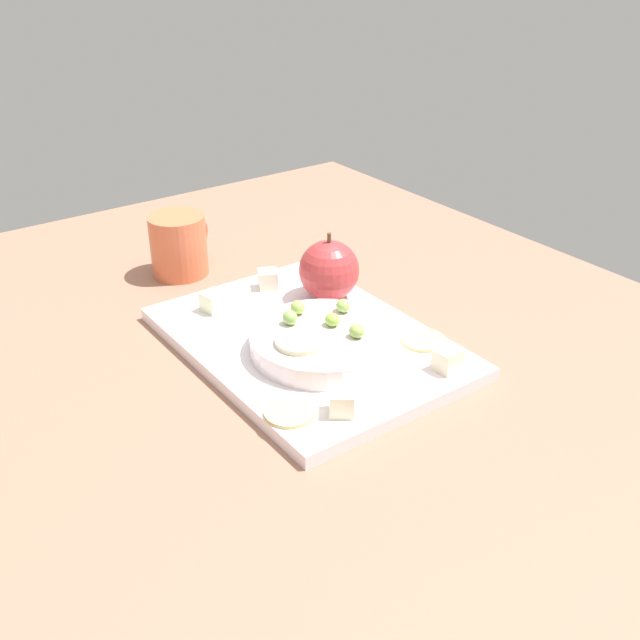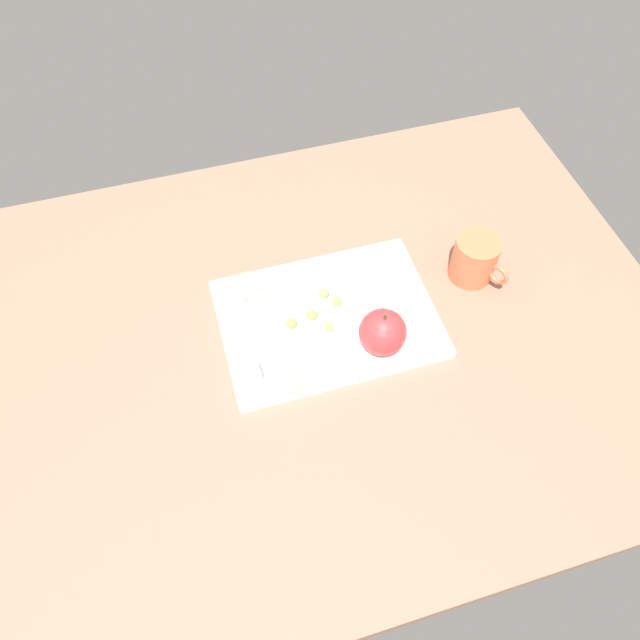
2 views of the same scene
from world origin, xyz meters
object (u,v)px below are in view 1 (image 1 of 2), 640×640
(cheese_cube_3, at_px, (342,403))
(grape_3, at_px, (332,320))
(apple_whole, at_px, (329,270))
(apple_slice_0, at_px, (301,341))
(cracker_1, at_px, (290,412))
(grape_1, at_px, (292,319))
(serving_dish, at_px, (323,342))
(cup, at_px, (179,245))
(cheese_cube_2, at_px, (268,279))
(grape_2, at_px, (343,306))
(cheese_cube_0, at_px, (447,360))
(grape_4, at_px, (298,307))
(platter, at_px, (309,343))
(cheese_cube_1, at_px, (213,302))
(grape_0, at_px, (357,331))
(cracker_0, at_px, (424,340))

(cheese_cube_3, xyz_separation_m, grape_3, (0.11, -0.07, 0.02))
(apple_whole, xyz_separation_m, apple_slice_0, (-0.11, 0.12, -0.01))
(grape_3, distance_m, apple_slice_0, 0.05)
(apple_whole, bearing_deg, cracker_1, 134.86)
(apple_whole, distance_m, grape_1, 0.13)
(grape_1, bearing_deg, serving_dish, -149.73)
(cup, bearing_deg, cheese_cube_2, -157.53)
(cheese_cube_2, bearing_deg, grape_2, -176.05)
(cheese_cube_3, xyz_separation_m, cup, (0.42, -0.03, 0.02))
(cheese_cube_0, xyz_separation_m, apple_slice_0, (0.10, 0.12, 0.02))
(grape_2, bearing_deg, grape_4, 59.02)
(cracker_1, distance_m, grape_1, 0.14)
(platter, bearing_deg, apple_slice_0, 136.35)
(cheese_cube_0, xyz_separation_m, cheese_cube_1, (0.27, 0.14, 0.00))
(cheese_cube_0, distance_m, grape_1, 0.18)
(platter, bearing_deg, cheese_cube_0, -151.11)
(grape_2, height_order, cup, cup)
(apple_slice_0, bearing_deg, grape_4, -31.80)
(grape_3, bearing_deg, grape_4, 18.28)
(cheese_cube_0, xyz_separation_m, cheese_cube_3, (0.00, 0.14, 0.00))
(cheese_cube_2, relative_size, apple_slice_0, 0.44)
(apple_whole, relative_size, cheese_cube_3, 3.14)
(platter, distance_m, cup, 0.28)
(grape_0, height_order, cup, cup)
(cup, bearing_deg, apple_slice_0, 177.47)
(serving_dish, xyz_separation_m, cheese_cube_1, (0.16, 0.05, 0.00))
(grape_1, bearing_deg, cheese_cube_2, -21.96)
(cheese_cube_1, height_order, cheese_cube_2, same)
(cheese_cube_3, distance_m, grape_1, 0.15)
(cup, bearing_deg, cheese_cube_3, 175.26)
(grape_3, distance_m, grape_4, 0.05)
(cracker_1, bearing_deg, cheese_cube_3, -123.79)
(grape_2, bearing_deg, cheese_cube_3, 142.25)
(serving_dish, bearing_deg, cracker_0, -115.83)
(cracker_1, xyz_separation_m, grape_0, (0.05, -0.12, 0.03))
(apple_whole, bearing_deg, cracker_0, -172.12)
(serving_dish, xyz_separation_m, cup, (0.31, 0.02, 0.02))
(apple_slice_0, bearing_deg, cracker_1, 138.70)
(grape_2, xyz_separation_m, grape_3, (-0.02, 0.03, -0.00))
(cheese_cube_1, xyz_separation_m, grape_3, (-0.15, -0.07, 0.02))
(serving_dish, relative_size, cracker_0, 3.20)
(cup, bearing_deg, serving_dish, -176.25)
(grape_2, distance_m, cup, 0.30)
(serving_dish, distance_m, cup, 0.31)
(grape_4, height_order, cup, cup)
(cheese_cube_0, bearing_deg, cheese_cube_2, 9.50)
(apple_whole, height_order, cheese_cube_3, apple_whole)
(grape_4, bearing_deg, grape_3, -161.72)
(platter, distance_m, cheese_cube_1, 0.14)
(cracker_0, relative_size, grape_3, 2.79)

